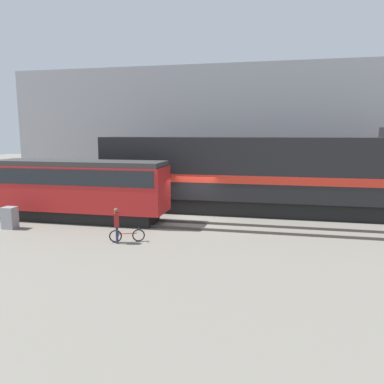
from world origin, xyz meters
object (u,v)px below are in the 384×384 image
Objects in this scene: bicycle at (127,236)px; person at (117,222)px; signal_box at (10,218)px; freight_locomotive at (260,174)px; streetcar at (80,187)px.

person is (-0.39, -0.30, 0.73)m from bicycle.
bicycle is 7.32m from signal_box.
signal_box reaches higher than bicycle.
person is (-6.34, -8.08, -1.54)m from freight_locomotive.
freight_locomotive is at bearing 52.58° from bicycle.
bicycle is 0.95× the size of person.
signal_box is (-2.86, -2.56, -1.45)m from streetcar.
person is (4.00, -3.88, -1.02)m from streetcar.
person is 6.99m from signal_box.
streetcar reaches higher than person.
freight_locomotive reaches higher than person.
bicycle is 0.88m from person.
person reaches higher than signal_box.
freight_locomotive is 14.96m from signal_box.
freight_locomotive is 17.13× the size of signal_box.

